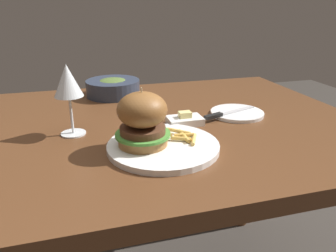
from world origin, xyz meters
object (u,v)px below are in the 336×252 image
table_knife (225,113)px  soup_bowl (113,87)px  wine_glass (68,83)px  butter_dish (185,120)px  bread_plate (237,113)px  main_plate (163,146)px  burger_sandwich (142,119)px

table_knife → soup_bowl: size_ratio=0.98×
wine_glass → table_knife: (0.43, 0.01, -0.12)m
wine_glass → table_knife: 0.45m
table_knife → butter_dish: size_ratio=1.95×
soup_bowl → bread_plate: bearing=-43.5°
soup_bowl → main_plate: bearing=-83.7°
bread_plate → soup_bowl: bearing=136.5°
main_plate → butter_dish: 0.17m
burger_sandwich → soup_bowl: burger_sandwich is taller
burger_sandwich → wine_glass: (-0.15, 0.14, 0.06)m
bread_plate → table_knife: size_ratio=0.85×
wine_glass → soup_bowl: wine_glass is taller
soup_bowl → wine_glass: bearing=-113.1°
wine_glass → soup_bowl: bearing=66.9°
main_plate → table_knife: table_knife is taller
bread_plate → soup_bowl: (-0.33, 0.32, 0.03)m
bread_plate → table_knife: (-0.05, -0.02, 0.01)m
main_plate → wine_glass: wine_glass is taller
bread_plate → table_knife: table_knife is taller
wine_glass → soup_bowl: (0.15, 0.34, -0.10)m
bread_plate → burger_sandwich: bearing=-152.8°
wine_glass → table_knife: wine_glass is taller
table_knife → butter_dish: (-0.13, -0.02, -0.00)m
main_plate → table_knife: (0.23, 0.16, 0.01)m
wine_glass → bread_plate: size_ratio=1.14×
main_plate → soup_bowl: 0.49m
wine_glass → soup_bowl: 0.38m
main_plate → wine_glass: 0.28m
burger_sandwich → table_knife: bearing=28.4°
burger_sandwich → butter_dish: size_ratio=1.39×
burger_sandwich → wine_glass: size_ratio=0.74×
bread_plate → butter_dish: size_ratio=1.65×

